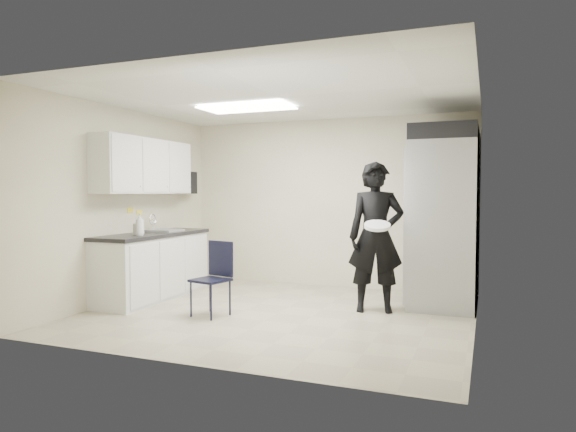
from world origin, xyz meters
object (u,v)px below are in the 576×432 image
at_px(commercial_fridge, 445,224).
at_px(folding_chair, 210,280).
at_px(man_tuxedo, 376,237).
at_px(lower_counter, 153,267).

distance_m(commercial_fridge, folding_chair, 3.10).
relative_size(folding_chair, man_tuxedo, 0.46).
bearing_deg(man_tuxedo, commercial_fridge, 29.46).
xyz_separation_m(commercial_fridge, man_tuxedo, (-0.75, -0.73, -0.13)).
height_order(commercial_fridge, man_tuxedo, commercial_fridge).
distance_m(folding_chair, man_tuxedo, 2.07).
xyz_separation_m(lower_counter, folding_chair, (1.26, -0.61, -0.00)).
distance_m(lower_counter, folding_chair, 1.40).
bearing_deg(commercial_fridge, lower_counter, -164.12).
bearing_deg(commercial_fridge, folding_chair, -146.19).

